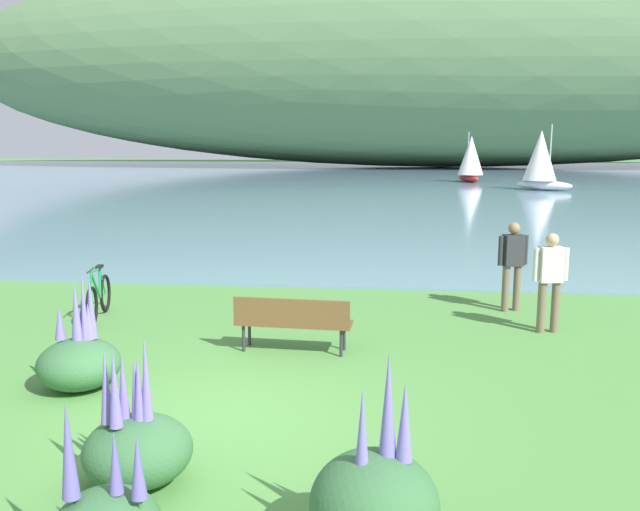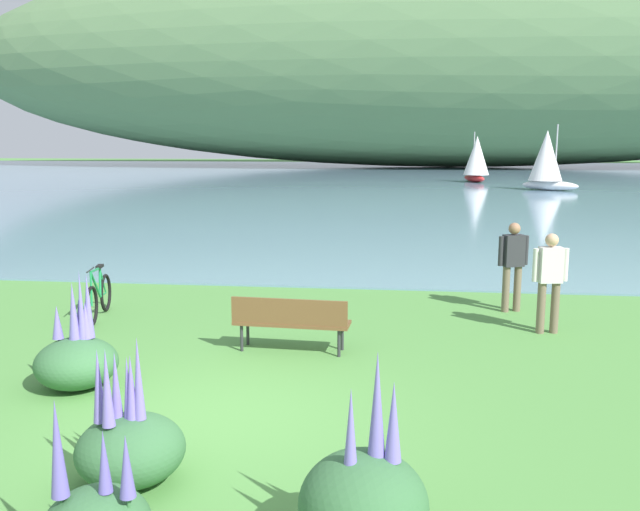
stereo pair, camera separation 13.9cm
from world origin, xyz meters
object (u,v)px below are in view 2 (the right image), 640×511
at_px(person_on_the_grass, 550,277).
at_px(sailboat_nearest_to_shore, 476,159).
at_px(person_at_shoreline, 513,261).
at_px(sailboat_toward_hillside, 547,159).
at_px(bicycle_leaning_near_bench, 99,297).
at_px(park_bench_near_camera, 291,319).

relative_size(person_on_the_grass, sailboat_nearest_to_shore, 0.46).
xyz_separation_m(person_at_shoreline, sailboat_toward_hillside, (7.06, 31.23, 0.99)).
bearing_deg(bicycle_leaning_near_bench, sailboat_nearest_to_shore, 74.48).
xyz_separation_m(bicycle_leaning_near_bench, person_on_the_grass, (7.98, -0.03, 0.58)).
height_order(bicycle_leaning_near_bench, person_on_the_grass, person_on_the_grass).
relative_size(park_bench_near_camera, sailboat_toward_hillside, 0.45).
distance_m(person_at_shoreline, sailboat_nearest_to_shore, 38.98).
bearing_deg(park_bench_near_camera, sailboat_toward_hillside, 72.39).
relative_size(bicycle_leaning_near_bench, sailboat_nearest_to_shore, 0.47).
distance_m(person_on_the_grass, sailboat_toward_hillside, 33.34).
distance_m(person_at_shoreline, person_on_the_grass, 1.47).
xyz_separation_m(person_on_the_grass, sailboat_nearest_to_shore, (3.19, 40.23, 0.82)).
height_order(bicycle_leaning_near_bench, person_at_shoreline, person_at_shoreline).
bearing_deg(person_at_shoreline, sailboat_toward_hillside, 77.25).
bearing_deg(park_bench_near_camera, person_on_the_grass, 20.27).
bearing_deg(bicycle_leaning_near_bench, person_at_shoreline, 10.37).
relative_size(park_bench_near_camera, bicycle_leaning_near_bench, 1.05).
bearing_deg(bicycle_leaning_near_bench, park_bench_near_camera, -22.38).
relative_size(sailboat_nearest_to_shore, sailboat_toward_hillside, 0.91).
bearing_deg(person_on_the_grass, bicycle_leaning_near_bench, 179.77).
bearing_deg(person_at_shoreline, sailboat_nearest_to_shore, 84.75).
height_order(person_on_the_grass, sailboat_nearest_to_shore, sailboat_nearest_to_shore).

